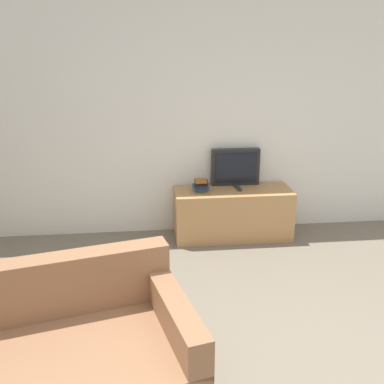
{
  "coord_description": "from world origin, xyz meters",
  "views": [
    {
      "loc": [
        -0.73,
        -1.74,
        2.07
      ],
      "look_at": [
        -0.29,
        2.32,
        0.68
      ],
      "focal_mm": 42.0,
      "sensor_mm": 36.0,
      "label": 1
    }
  ],
  "objects_px": {
    "television": "(235,167)",
    "remote_on_stand": "(238,188)",
    "book_stack": "(201,185)",
    "tv_stand": "(233,213)",
    "couch": "(31,378)"
  },
  "relations": [
    {
      "from": "television",
      "to": "remote_on_stand",
      "type": "height_order",
      "value": "television"
    },
    {
      "from": "television",
      "to": "remote_on_stand",
      "type": "relative_size",
      "value": 2.94
    },
    {
      "from": "book_stack",
      "to": "remote_on_stand",
      "type": "relative_size",
      "value": 1.22
    },
    {
      "from": "remote_on_stand",
      "to": "tv_stand",
      "type": "bearing_deg",
      "value": -151.49
    },
    {
      "from": "television",
      "to": "remote_on_stand",
      "type": "bearing_deg",
      "value": -88.75
    },
    {
      "from": "couch",
      "to": "book_stack",
      "type": "bearing_deg",
      "value": 49.0
    },
    {
      "from": "couch",
      "to": "remote_on_stand",
      "type": "xyz_separation_m",
      "value": [
        1.66,
        2.42,
        0.26
      ]
    },
    {
      "from": "couch",
      "to": "remote_on_stand",
      "type": "distance_m",
      "value": 2.94
    },
    {
      "from": "book_stack",
      "to": "couch",
      "type": "bearing_deg",
      "value": -117.58
    },
    {
      "from": "tv_stand",
      "to": "remote_on_stand",
      "type": "xyz_separation_m",
      "value": [
        0.06,
        0.03,
        0.28
      ]
    },
    {
      "from": "couch",
      "to": "book_stack",
      "type": "height_order",
      "value": "couch"
    },
    {
      "from": "tv_stand",
      "to": "television",
      "type": "distance_m",
      "value": 0.51
    },
    {
      "from": "tv_stand",
      "to": "book_stack",
      "type": "distance_m",
      "value": 0.48
    },
    {
      "from": "television",
      "to": "book_stack",
      "type": "distance_m",
      "value": 0.46
    },
    {
      "from": "tv_stand",
      "to": "remote_on_stand",
      "type": "bearing_deg",
      "value": 28.51
    }
  ]
}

